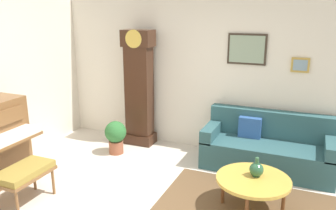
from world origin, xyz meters
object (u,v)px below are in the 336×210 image
Objects in this scene: green_jug at (256,169)px; potted_plant at (116,135)px; piano_bench at (24,173)px; coffee_table at (253,180)px; couch at (267,148)px; grandfather_clock at (139,91)px.

potted_plant is (-2.42, 0.75, -0.18)m from green_jug.
piano_bench is 2.78m from coffee_table.
piano_bench is 0.37× the size of couch.
couch is at bearing 89.64° from coffee_table.
green_jug is at bearing -17.28° from potted_plant.
green_jug reaches higher than coffee_table.
green_jug is (0.02, 0.07, 0.12)m from coffee_table.
potted_plant is at bearing 83.09° from piano_bench.
potted_plant is (-2.40, 0.82, -0.06)m from coffee_table.
coffee_table is at bearing -31.95° from grandfather_clock.
piano_bench is at bearing -98.95° from grandfather_clock.
couch is 7.92× the size of green_jug.
coffee_table is 3.67× the size of green_jug.
coffee_table is (2.25, -1.40, -0.58)m from grandfather_clock.
green_jug is (0.01, -1.19, 0.19)m from couch.
piano_bench is 2.83m from green_jug.
coffee_table is at bearing -18.87° from potted_plant.
piano_bench is at bearing -159.98° from coffee_table.
piano_bench is 2.92× the size of green_jug.
green_jug is (2.26, -1.33, -0.46)m from grandfather_clock.
grandfather_clock reaches higher than green_jug.
piano_bench is 0.80× the size of coffee_table.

